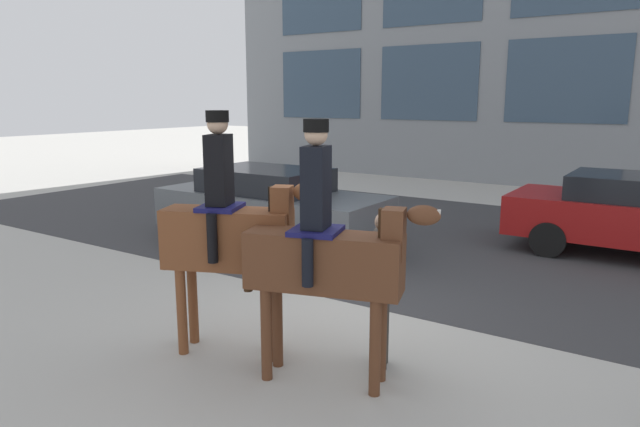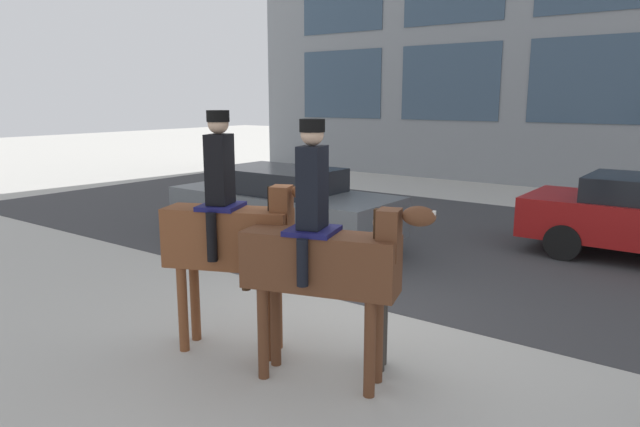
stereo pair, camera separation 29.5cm
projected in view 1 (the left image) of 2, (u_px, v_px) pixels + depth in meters
The scene contains 6 objects.
ground_plane at pixel (346, 318), 7.36m from camera, with size 80.00×80.00×0.00m, color #B2AFA8.
road_surface at pixel (470, 242), 11.24m from camera, with size 25.27×8.50×0.01m.
mounted_horse_lead at pixel (230, 232), 6.13m from camera, with size 1.77×1.00×2.66m.
mounted_horse_companion at pixel (327, 254), 5.48m from camera, with size 1.89×0.86×2.59m.
pedestrian_bystander at pixel (382, 277), 5.85m from camera, with size 0.78×0.67×1.66m.
street_car_near_lane at pixel (270, 205), 10.90m from camera, with size 4.52×1.85×1.49m.
Camera 1 is at (3.56, -5.97, 2.77)m, focal length 32.00 mm.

